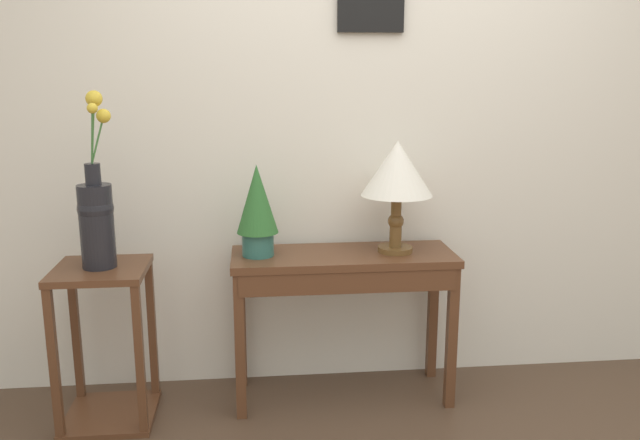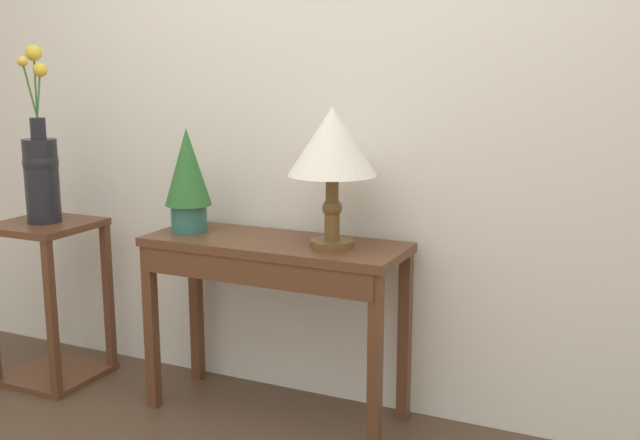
{
  "view_description": "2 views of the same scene",
  "coord_description": "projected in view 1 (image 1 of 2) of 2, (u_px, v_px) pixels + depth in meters",
  "views": [
    {
      "loc": [
        -0.56,
        -1.65,
        1.54
      ],
      "look_at": [
        -0.25,
        1.29,
        0.87
      ],
      "focal_mm": 36.42,
      "sensor_mm": 36.0,
      "label": 1
    },
    {
      "loc": [
        1.22,
        -1.3,
        1.39
      ],
      "look_at": [
        0.02,
        1.28,
        0.81
      ],
      "focal_mm": 42.69,
      "sensor_mm": 36.0,
      "label": 2
    }
  ],
  "objects": [
    {
      "name": "back_wall_with_art",
      "position": [
        367.0,
        102.0,
        3.15
      ],
      "size": [
        9.0,
        0.13,
        2.8
      ],
      "color": "silver",
      "rests_on": "ground"
    },
    {
      "name": "console_table",
      "position": [
        344.0,
        278.0,
        3.02
      ],
      "size": [
        1.03,
        0.39,
        0.72
      ],
      "color": "#56331E",
      "rests_on": "ground"
    },
    {
      "name": "table_lamp",
      "position": [
        397.0,
        172.0,
        2.95
      ],
      "size": [
        0.33,
        0.33,
        0.52
      ],
      "color": "brown",
      "rests_on": "console_table"
    },
    {
      "name": "potted_plant_on_console",
      "position": [
        257.0,
        207.0,
        2.92
      ],
      "size": [
        0.19,
        0.19,
        0.42
      ],
      "color": "#2D665B",
      "rests_on": "console_table"
    },
    {
      "name": "pedestal_stand_left",
      "position": [
        106.0,
        344.0,
        2.89
      ],
      "size": [
        0.4,
        0.4,
        0.72
      ],
      "color": "#56331E",
      "rests_on": "ground"
    },
    {
      "name": "flower_vase_tall",
      "position": [
        96.0,
        214.0,
        2.75
      ],
      "size": [
        0.17,
        0.2,
        0.75
      ],
      "color": "black",
      "rests_on": "pedestal_stand_left"
    }
  ]
}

